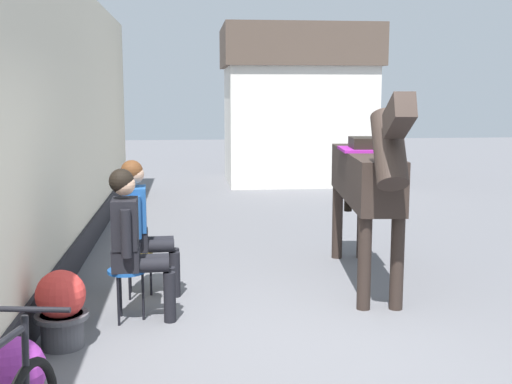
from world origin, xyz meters
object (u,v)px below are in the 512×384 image
Objects in this scene: seated_visitor_near at (133,237)px; flower_planter_middle at (61,307)px; seated_visitor_far at (142,221)px; saddled_horse_center at (367,177)px.

seated_visitor_near is 2.17× the size of flower_planter_middle.
seated_visitor_near is 0.90m from flower_planter_middle.
seated_visitor_far is (0.03, 0.72, 0.00)m from seated_visitor_near.
seated_visitor_near is 1.00× the size of seated_visitor_far.
flower_planter_middle is at bearing -133.25° from seated_visitor_near.
seated_visitor_near is 0.72m from seated_visitor_far.
saddled_horse_center is at bearing 4.70° from seated_visitor_far.
seated_visitor_near is 2.58m from saddled_horse_center.
seated_visitor_far is 1.48m from flower_planter_middle.
flower_planter_middle is at bearing -153.02° from saddled_horse_center.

